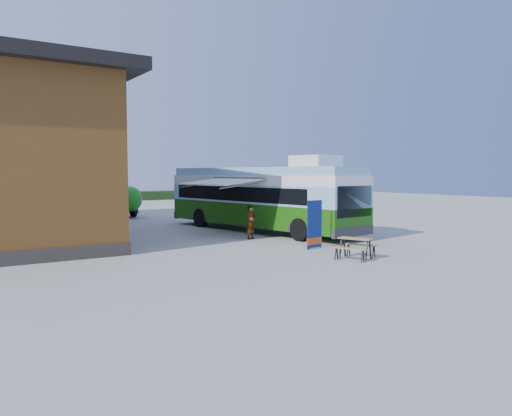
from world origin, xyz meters
TOP-DOWN VIEW (x-y plane):
  - ground at (0.00, 0.00)m, footprint 100.00×100.00m
  - hedge at (8.00, 38.00)m, footprint 40.00×3.00m
  - bus at (2.12, 3.84)m, footprint 4.42×13.24m
  - awning at (-0.33, 3.58)m, footprint 3.12×4.47m
  - banner at (0.49, -2.66)m, footprint 0.88×0.26m
  - picnic_table at (0.16, -5.38)m, footprint 1.72×1.65m
  - person_a at (-0.02, 1.42)m, footprint 0.71×0.61m
  - person_b at (-4.81, 10.37)m, footprint 0.97×1.13m
  - slurry_tanker at (-1.47, 17.22)m, footprint 2.36×6.02m

SIDE VIEW (x-z plane):
  - ground at x=0.00m, z-range 0.00..0.00m
  - hedge at x=8.00m, z-range 0.00..1.00m
  - picnic_table at x=0.16m, z-range 0.19..0.96m
  - person_a at x=-0.02m, z-range 0.00..1.64m
  - banner at x=0.49m, z-range -0.18..1.84m
  - person_b at x=-4.81m, z-range 0.00..2.00m
  - slurry_tanker at x=-1.47m, z-range 0.17..2.41m
  - bus at x=2.12m, z-range -0.09..3.90m
  - awning at x=-0.33m, z-range 2.66..3.18m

